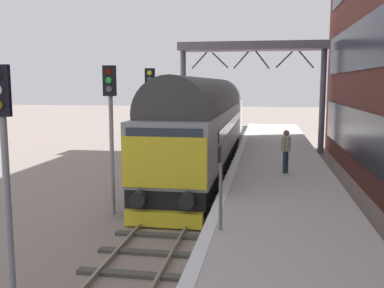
{
  "coord_description": "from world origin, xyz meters",
  "views": [
    {
      "loc": [
        3.02,
        -15.91,
        4.39
      ],
      "look_at": [
        0.2,
        0.83,
        2.06
      ],
      "focal_mm": 41.18,
      "sensor_mm": 36.0,
      "label": 1
    }
  ],
  "objects_px": {
    "diesel_locomotive": "(205,122)",
    "signal_post_near": "(4,153)",
    "signal_post_mid": "(111,121)",
    "signal_post_far": "(150,109)",
    "platform_number_sign": "(220,174)",
    "waiting_passenger": "(286,147)"
  },
  "relations": [
    {
      "from": "diesel_locomotive",
      "to": "signal_post_near",
      "type": "xyz_separation_m",
      "value": [
        -2.03,
        -14.14,
        0.56
      ]
    },
    {
      "from": "diesel_locomotive",
      "to": "signal_post_near",
      "type": "height_order",
      "value": "signal_post_near"
    },
    {
      "from": "signal_post_far",
      "to": "waiting_passenger",
      "type": "bearing_deg",
      "value": -18.8
    },
    {
      "from": "signal_post_near",
      "to": "platform_number_sign",
      "type": "distance_m",
      "value": 4.62
    },
    {
      "from": "platform_number_sign",
      "to": "waiting_passenger",
      "type": "xyz_separation_m",
      "value": [
        1.79,
        7.0,
        -0.32
      ]
    },
    {
      "from": "signal_post_mid",
      "to": "signal_post_far",
      "type": "xyz_separation_m",
      "value": [
        0.0,
        5.07,
        0.11
      ]
    },
    {
      "from": "signal_post_far",
      "to": "signal_post_near",
      "type": "bearing_deg",
      "value": -90.0
    },
    {
      "from": "signal_post_near",
      "to": "signal_post_far",
      "type": "bearing_deg",
      "value": 90.0
    },
    {
      "from": "signal_post_mid",
      "to": "signal_post_far",
      "type": "height_order",
      "value": "signal_post_far"
    },
    {
      "from": "waiting_passenger",
      "to": "signal_post_near",
      "type": "bearing_deg",
      "value": 173.25
    },
    {
      "from": "signal_post_near",
      "to": "platform_number_sign",
      "type": "height_order",
      "value": "signal_post_near"
    },
    {
      "from": "signal_post_far",
      "to": "signal_post_mid",
      "type": "bearing_deg",
      "value": -90.0
    },
    {
      "from": "diesel_locomotive",
      "to": "signal_post_far",
      "type": "height_order",
      "value": "signal_post_far"
    },
    {
      "from": "signal_post_mid",
      "to": "waiting_passenger",
      "type": "bearing_deg",
      "value": 27.95
    },
    {
      "from": "signal_post_near",
      "to": "waiting_passenger",
      "type": "distance_m",
      "value": 10.89
    },
    {
      "from": "signal_post_mid",
      "to": "platform_number_sign",
      "type": "height_order",
      "value": "signal_post_mid"
    },
    {
      "from": "signal_post_mid",
      "to": "signal_post_near",
      "type": "bearing_deg",
      "value": -90.0
    },
    {
      "from": "signal_post_near",
      "to": "waiting_passenger",
      "type": "height_order",
      "value": "signal_post_near"
    },
    {
      "from": "signal_post_far",
      "to": "waiting_passenger",
      "type": "distance_m",
      "value": 6.29
    },
    {
      "from": "diesel_locomotive",
      "to": "platform_number_sign",
      "type": "height_order",
      "value": "diesel_locomotive"
    },
    {
      "from": "signal_post_mid",
      "to": "waiting_passenger",
      "type": "xyz_separation_m",
      "value": [
        5.82,
        3.09,
        -1.18
      ]
    },
    {
      "from": "signal_post_near",
      "to": "platform_number_sign",
      "type": "relative_size",
      "value": 2.41
    }
  ]
}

